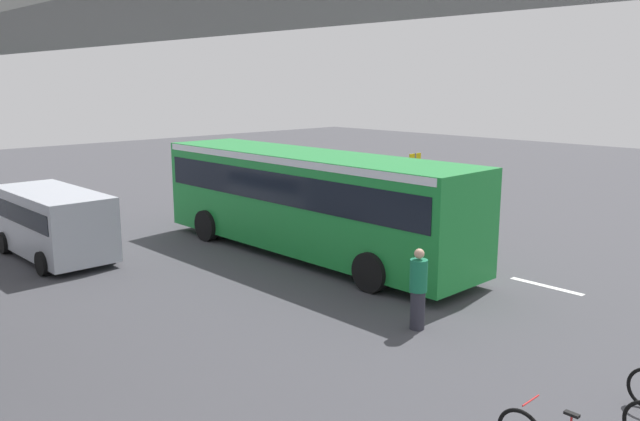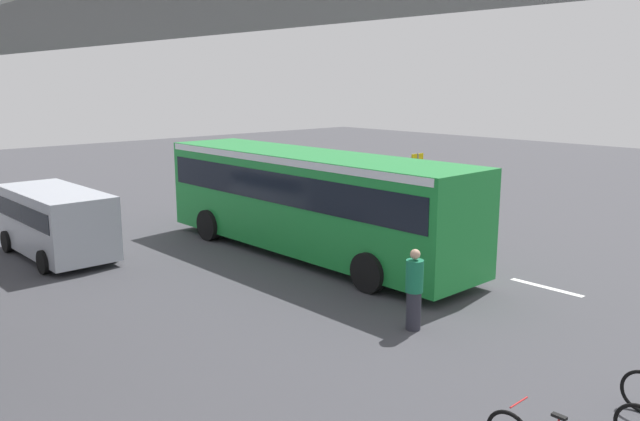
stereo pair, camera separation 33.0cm
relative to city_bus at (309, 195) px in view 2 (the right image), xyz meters
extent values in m
plane|color=#424247|center=(-0.56, -0.35, -1.88)|extent=(80.00, 80.00, 0.00)
cube|color=#1E8C38|center=(-0.01, 0.00, -0.17)|extent=(11.50, 2.55, 2.86)
cube|color=black|center=(-0.01, 0.00, 0.35)|extent=(11.04, 2.59, 0.90)
cube|color=white|center=(-0.01, 0.00, 1.15)|extent=(11.27, 2.58, 0.20)
cube|color=black|center=(5.76, 0.00, 0.18)|extent=(0.04, 2.24, 1.20)
cylinder|color=black|center=(3.67, 1.27, -1.36)|extent=(1.04, 0.30, 1.04)
cylinder|color=black|center=(3.67, -1.27, -1.36)|extent=(1.04, 0.30, 1.04)
cylinder|color=black|center=(-3.69, 1.27, -1.36)|extent=(1.04, 0.30, 1.04)
cylinder|color=black|center=(-3.69, -1.27, -1.36)|extent=(1.04, 0.30, 1.04)
cube|color=#B7BCC6|center=(5.06, 5.79, -0.77)|extent=(4.80, 1.95, 1.86)
cube|color=black|center=(5.06, 5.79, -0.41)|extent=(4.42, 1.98, 0.56)
cylinder|color=black|center=(6.65, 6.76, -1.54)|extent=(0.68, 0.22, 0.68)
cylinder|color=black|center=(6.65, 4.81, -1.54)|extent=(0.68, 0.22, 0.68)
cylinder|color=black|center=(3.48, 6.76, -1.54)|extent=(0.68, 0.22, 0.68)
cylinder|color=black|center=(3.48, 4.81, -1.54)|extent=(0.68, 0.22, 0.68)
cube|color=black|center=(-10.76, 5.15, -0.94)|extent=(0.20, 0.08, 0.04)
cylinder|color=red|center=(-10.17, 5.15, -0.97)|extent=(0.02, 0.44, 0.02)
cylinder|color=#2D2D38|center=(-6.05, 2.37, -1.46)|extent=(0.32, 0.32, 0.85)
cylinder|color=#19724C|center=(-6.05, 2.37, -0.68)|extent=(0.38, 0.38, 0.70)
sphere|color=tan|center=(-6.05, 2.37, -0.20)|extent=(0.22, 0.22, 0.22)
cylinder|color=slate|center=(-0.31, -4.74, -0.48)|extent=(0.08, 0.08, 2.80)
cube|color=yellow|center=(-0.31, -4.74, 0.62)|extent=(0.04, 0.60, 0.60)
cube|color=silver|center=(-6.56, -2.41, -1.88)|extent=(2.00, 0.20, 0.01)
cube|color=silver|center=(-2.56, -2.41, -1.88)|extent=(2.00, 0.20, 0.01)
cube|color=silver|center=(1.44, -2.41, -1.88)|extent=(2.00, 0.20, 0.01)
cube|color=silver|center=(5.44, -2.41, -1.88)|extent=(2.00, 0.20, 0.01)
camera|label=1|loc=(-14.08, 12.92, 3.39)|focal=35.95mm
camera|label=2|loc=(-14.31, 12.68, 3.39)|focal=35.95mm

